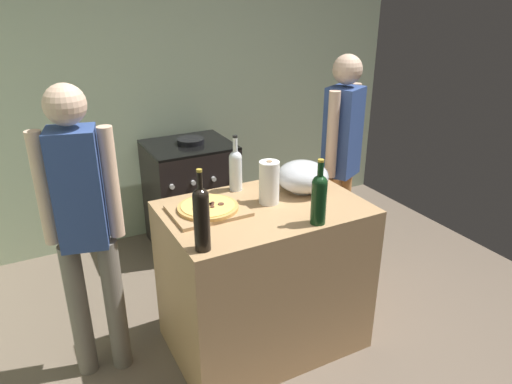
{
  "coord_description": "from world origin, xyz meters",
  "views": [
    {
      "loc": [
        -1.26,
        -1.36,
        2.04
      ],
      "look_at": [
        -0.1,
        0.84,
        0.97
      ],
      "focal_mm": 33.4,
      "sensor_mm": 36.0,
      "label": 1
    }
  ],
  "objects_px": {
    "wine_bottle_green": "(236,168)",
    "person_in_stripes": "(83,220)",
    "wine_bottle_amber": "(201,216)",
    "pizza": "(208,207)",
    "mixing_bowl": "(303,177)",
    "wine_bottle_clear": "(319,197)",
    "paper_towel_roll": "(269,182)",
    "stove": "(191,195)",
    "person_in_red": "(341,156)"
  },
  "relations": [
    {
      "from": "person_in_red",
      "to": "person_in_stripes",
      "type": "bearing_deg",
      "value": -173.47
    },
    {
      "from": "paper_towel_roll",
      "to": "wine_bottle_green",
      "type": "bearing_deg",
      "value": 108.34
    },
    {
      "from": "mixing_bowl",
      "to": "wine_bottle_green",
      "type": "bearing_deg",
      "value": 148.5
    },
    {
      "from": "pizza",
      "to": "wine_bottle_amber",
      "type": "distance_m",
      "value": 0.42
    },
    {
      "from": "wine_bottle_clear",
      "to": "person_in_red",
      "type": "xyz_separation_m",
      "value": [
        0.7,
        0.73,
        -0.12
      ]
    },
    {
      "from": "wine_bottle_clear",
      "to": "person_in_stripes",
      "type": "relative_size",
      "value": 0.21
    },
    {
      "from": "wine_bottle_clear",
      "to": "wine_bottle_green",
      "type": "bearing_deg",
      "value": 107.01
    },
    {
      "from": "wine_bottle_green",
      "to": "person_in_stripes",
      "type": "relative_size",
      "value": 0.21
    },
    {
      "from": "paper_towel_roll",
      "to": "person_in_stripes",
      "type": "relative_size",
      "value": 0.15
    },
    {
      "from": "wine_bottle_clear",
      "to": "stove",
      "type": "relative_size",
      "value": 0.37
    },
    {
      "from": "wine_bottle_amber",
      "to": "wine_bottle_green",
      "type": "xyz_separation_m",
      "value": [
        0.44,
        0.57,
        -0.03
      ]
    },
    {
      "from": "paper_towel_roll",
      "to": "wine_bottle_amber",
      "type": "xyz_separation_m",
      "value": [
        -0.53,
        -0.32,
        0.05
      ]
    },
    {
      "from": "stove",
      "to": "person_in_red",
      "type": "distance_m",
      "value": 1.34
    },
    {
      "from": "mixing_bowl",
      "to": "paper_towel_roll",
      "type": "bearing_deg",
      "value": -169.27
    },
    {
      "from": "pizza",
      "to": "mixing_bowl",
      "type": "xyz_separation_m",
      "value": [
        0.61,
        0.01,
        0.06
      ]
    },
    {
      "from": "wine_bottle_amber",
      "to": "person_in_red",
      "type": "distance_m",
      "value": 1.51
    },
    {
      "from": "person_in_stripes",
      "to": "paper_towel_roll",
      "type": "bearing_deg",
      "value": -10.9
    },
    {
      "from": "pizza",
      "to": "wine_bottle_amber",
      "type": "bearing_deg",
      "value": -115.87
    },
    {
      "from": "stove",
      "to": "person_in_red",
      "type": "xyz_separation_m",
      "value": [
        0.79,
        -0.95,
        0.51
      ]
    },
    {
      "from": "pizza",
      "to": "person_in_stripes",
      "type": "xyz_separation_m",
      "value": [
        -0.62,
        0.15,
        -0.0
      ]
    },
    {
      "from": "wine_bottle_amber",
      "to": "wine_bottle_clear",
      "type": "distance_m",
      "value": 0.63
    },
    {
      "from": "mixing_bowl",
      "to": "wine_bottle_green",
      "type": "xyz_separation_m",
      "value": [
        -0.34,
        0.21,
        0.04
      ]
    },
    {
      "from": "mixing_bowl",
      "to": "wine_bottle_amber",
      "type": "relative_size",
      "value": 0.78
    },
    {
      "from": "mixing_bowl",
      "to": "person_in_red",
      "type": "distance_m",
      "value": 0.65
    },
    {
      "from": "wine_bottle_clear",
      "to": "person_in_stripes",
      "type": "bearing_deg",
      "value": 153.79
    },
    {
      "from": "pizza",
      "to": "person_in_stripes",
      "type": "relative_size",
      "value": 0.2
    },
    {
      "from": "stove",
      "to": "person_in_red",
      "type": "relative_size",
      "value": 0.57
    },
    {
      "from": "paper_towel_roll",
      "to": "person_in_red",
      "type": "distance_m",
      "value": 0.9
    },
    {
      "from": "wine_bottle_clear",
      "to": "person_in_stripes",
      "type": "xyz_separation_m",
      "value": [
        -1.07,
        0.53,
        -0.12
      ]
    },
    {
      "from": "paper_towel_roll",
      "to": "pizza",
      "type": "bearing_deg",
      "value": 173.43
    },
    {
      "from": "paper_towel_roll",
      "to": "wine_bottle_amber",
      "type": "relative_size",
      "value": 0.62
    },
    {
      "from": "wine_bottle_amber",
      "to": "wine_bottle_clear",
      "type": "xyz_separation_m",
      "value": [
        0.63,
        -0.02,
        -0.02
      ]
    },
    {
      "from": "wine_bottle_amber",
      "to": "person_in_red",
      "type": "bearing_deg",
      "value": 28.08
    },
    {
      "from": "paper_towel_roll",
      "to": "person_in_red",
      "type": "xyz_separation_m",
      "value": [
        0.8,
        0.39,
        -0.09
      ]
    },
    {
      "from": "pizza",
      "to": "wine_bottle_green",
      "type": "distance_m",
      "value": 0.36
    },
    {
      "from": "wine_bottle_green",
      "to": "person_in_stripes",
      "type": "height_order",
      "value": "person_in_stripes"
    },
    {
      "from": "wine_bottle_green",
      "to": "person_in_red",
      "type": "relative_size",
      "value": 0.2
    },
    {
      "from": "stove",
      "to": "person_in_stripes",
      "type": "bearing_deg",
      "value": -130.52
    },
    {
      "from": "wine_bottle_amber",
      "to": "wine_bottle_clear",
      "type": "height_order",
      "value": "wine_bottle_amber"
    },
    {
      "from": "wine_bottle_amber",
      "to": "stove",
      "type": "height_order",
      "value": "wine_bottle_amber"
    },
    {
      "from": "mixing_bowl",
      "to": "wine_bottle_green",
      "type": "height_order",
      "value": "wine_bottle_green"
    },
    {
      "from": "paper_towel_roll",
      "to": "wine_bottle_clear",
      "type": "height_order",
      "value": "wine_bottle_clear"
    },
    {
      "from": "pizza",
      "to": "paper_towel_roll",
      "type": "xyz_separation_m",
      "value": [
        0.35,
        -0.04,
        0.09
      ]
    },
    {
      "from": "mixing_bowl",
      "to": "wine_bottle_clear",
      "type": "height_order",
      "value": "wine_bottle_clear"
    },
    {
      "from": "mixing_bowl",
      "to": "person_in_stripes",
      "type": "distance_m",
      "value": 1.24
    },
    {
      "from": "wine_bottle_amber",
      "to": "wine_bottle_clear",
      "type": "relative_size",
      "value": 1.14
    },
    {
      "from": "pizza",
      "to": "mixing_bowl",
      "type": "relative_size",
      "value": 1.07
    },
    {
      "from": "pizza",
      "to": "wine_bottle_amber",
      "type": "relative_size",
      "value": 0.83
    },
    {
      "from": "pizza",
      "to": "person_in_stripes",
      "type": "distance_m",
      "value": 0.64
    },
    {
      "from": "wine_bottle_amber",
      "to": "person_in_stripes",
      "type": "relative_size",
      "value": 0.24
    }
  ]
}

